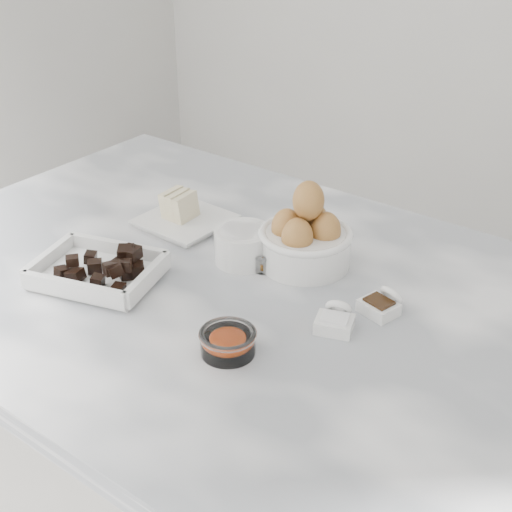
{
  "coord_description": "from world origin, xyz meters",
  "views": [
    {
      "loc": [
        0.61,
        -0.74,
        1.53
      ],
      "look_at": [
        0.02,
        0.03,
        0.98
      ],
      "focal_mm": 50.0,
      "sensor_mm": 36.0,
      "label": 1
    }
  ],
  "objects_px": {
    "egg_bowl": "(306,238)",
    "vanilla_spoon": "(382,304)",
    "honey_bowl": "(266,255)",
    "butter_plate": "(184,215)",
    "chocolate_dish": "(97,268)",
    "sugar_ramekin": "(243,244)",
    "salt_spoon": "(335,320)",
    "zest_bowl": "(228,341)"
  },
  "relations": [
    {
      "from": "chocolate_dish",
      "to": "butter_plate",
      "type": "xyz_separation_m",
      "value": [
        -0.02,
        0.23,
        -0.0
      ]
    },
    {
      "from": "honey_bowl",
      "to": "egg_bowl",
      "type": "bearing_deg",
      "value": 39.45
    },
    {
      "from": "honey_bowl",
      "to": "zest_bowl",
      "type": "distance_m",
      "value": 0.24
    },
    {
      "from": "zest_bowl",
      "to": "salt_spoon",
      "type": "bearing_deg",
      "value": 58.31
    },
    {
      "from": "vanilla_spoon",
      "to": "honey_bowl",
      "type": "bearing_deg",
      "value": 177.51
    },
    {
      "from": "chocolate_dish",
      "to": "vanilla_spoon",
      "type": "xyz_separation_m",
      "value": [
        0.4,
        0.19,
        -0.01
      ]
    },
    {
      "from": "butter_plate",
      "to": "salt_spoon",
      "type": "height_order",
      "value": "butter_plate"
    },
    {
      "from": "salt_spoon",
      "to": "butter_plate",
      "type": "bearing_deg",
      "value": 164.1
    },
    {
      "from": "chocolate_dish",
      "to": "vanilla_spoon",
      "type": "relative_size",
      "value": 3.1
    },
    {
      "from": "sugar_ramekin",
      "to": "honey_bowl",
      "type": "height_order",
      "value": "sugar_ramekin"
    },
    {
      "from": "egg_bowl",
      "to": "butter_plate",
      "type": "bearing_deg",
      "value": -176.72
    },
    {
      "from": "butter_plate",
      "to": "vanilla_spoon",
      "type": "bearing_deg",
      "value": -4.75
    },
    {
      "from": "chocolate_dish",
      "to": "zest_bowl",
      "type": "distance_m",
      "value": 0.28
    },
    {
      "from": "egg_bowl",
      "to": "honey_bowl",
      "type": "relative_size",
      "value": 2.05
    },
    {
      "from": "butter_plate",
      "to": "chocolate_dish",
      "type": "bearing_deg",
      "value": -84.69
    },
    {
      "from": "chocolate_dish",
      "to": "honey_bowl",
      "type": "relative_size",
      "value": 3.0
    },
    {
      "from": "butter_plate",
      "to": "sugar_ramekin",
      "type": "xyz_separation_m",
      "value": [
        0.17,
        -0.04,
        0.01
      ]
    },
    {
      "from": "chocolate_dish",
      "to": "egg_bowl",
      "type": "height_order",
      "value": "egg_bowl"
    },
    {
      "from": "sugar_ramekin",
      "to": "butter_plate",
      "type": "bearing_deg",
      "value": 166.89
    },
    {
      "from": "butter_plate",
      "to": "honey_bowl",
      "type": "distance_m",
      "value": 0.21
    },
    {
      "from": "butter_plate",
      "to": "honey_bowl",
      "type": "height_order",
      "value": "butter_plate"
    },
    {
      "from": "chocolate_dish",
      "to": "honey_bowl",
      "type": "distance_m",
      "value": 0.27
    },
    {
      "from": "honey_bowl",
      "to": "vanilla_spoon",
      "type": "height_order",
      "value": "vanilla_spoon"
    },
    {
      "from": "zest_bowl",
      "to": "honey_bowl",
      "type": "bearing_deg",
      "value": 114.22
    },
    {
      "from": "egg_bowl",
      "to": "zest_bowl",
      "type": "relative_size",
      "value": 1.94
    },
    {
      "from": "vanilla_spoon",
      "to": "salt_spoon",
      "type": "height_order",
      "value": "same"
    },
    {
      "from": "honey_bowl",
      "to": "salt_spoon",
      "type": "height_order",
      "value": "salt_spoon"
    },
    {
      "from": "butter_plate",
      "to": "honey_bowl",
      "type": "bearing_deg",
      "value": -7.15
    },
    {
      "from": "chocolate_dish",
      "to": "zest_bowl",
      "type": "xyz_separation_m",
      "value": [
        0.28,
        -0.02,
        -0.0
      ]
    },
    {
      "from": "honey_bowl",
      "to": "vanilla_spoon",
      "type": "relative_size",
      "value": 1.03
    },
    {
      "from": "sugar_ramekin",
      "to": "salt_spoon",
      "type": "height_order",
      "value": "sugar_ramekin"
    },
    {
      "from": "butter_plate",
      "to": "honey_bowl",
      "type": "xyz_separation_m",
      "value": [
        0.2,
        -0.03,
        -0.0
      ]
    },
    {
      "from": "chocolate_dish",
      "to": "egg_bowl",
      "type": "relative_size",
      "value": 1.46
    },
    {
      "from": "honey_bowl",
      "to": "vanilla_spoon",
      "type": "bearing_deg",
      "value": -2.49
    },
    {
      "from": "chocolate_dish",
      "to": "butter_plate",
      "type": "distance_m",
      "value": 0.23
    },
    {
      "from": "sugar_ramekin",
      "to": "zest_bowl",
      "type": "relative_size",
      "value": 1.21
    },
    {
      "from": "sugar_ramekin",
      "to": "zest_bowl",
      "type": "distance_m",
      "value": 0.25
    },
    {
      "from": "egg_bowl",
      "to": "vanilla_spoon",
      "type": "bearing_deg",
      "value": -16.36
    },
    {
      "from": "egg_bowl",
      "to": "zest_bowl",
      "type": "height_order",
      "value": "egg_bowl"
    },
    {
      "from": "honey_bowl",
      "to": "butter_plate",
      "type": "bearing_deg",
      "value": 172.85
    },
    {
      "from": "butter_plate",
      "to": "zest_bowl",
      "type": "distance_m",
      "value": 0.39
    },
    {
      "from": "chocolate_dish",
      "to": "butter_plate",
      "type": "height_order",
      "value": "butter_plate"
    }
  ]
}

